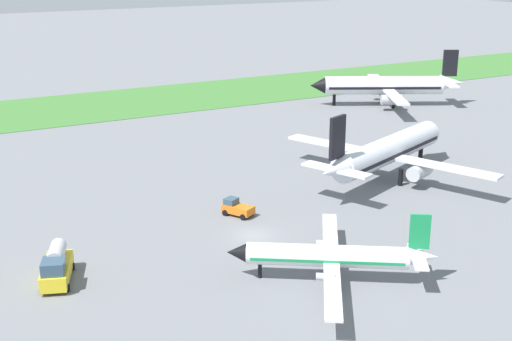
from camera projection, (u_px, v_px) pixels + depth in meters
The scene contains 7 objects.
ground_plane at pixel (255, 235), 75.94m from camera, with size 600.00×600.00×0.00m, color slate.
grass_taxiway_strip at pixel (78, 108), 136.97m from camera, with size 360.00×28.00×0.08m, color #3D7533.
airplane_midfield_jet at pixel (387, 151), 93.24m from camera, with size 29.44×29.63×11.01m.
airplane_foreground_turboprop at pixel (331, 256), 64.90m from camera, with size 17.49×19.95×6.88m.
airplane_parked_jet_far at pixel (387, 86), 138.14m from camera, with size 28.51×28.59×10.99m.
fuel_truck_near_gate at pixel (56, 266), 64.95m from camera, with size 4.49×6.93×3.29m.
pushback_tug_by_runway at pixel (237, 208), 81.45m from camera, with size 3.33×4.02×1.95m.
Camera 1 is at (-33.49, -61.75, 29.70)m, focal length 49.02 mm.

